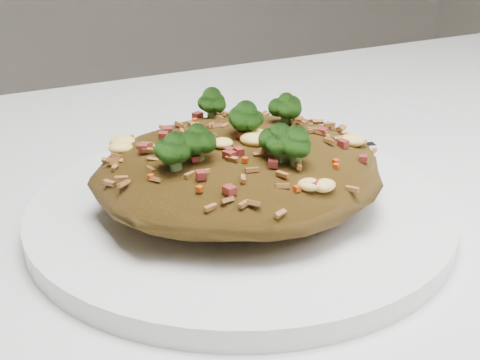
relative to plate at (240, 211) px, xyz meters
name	(u,v)px	position (x,y,z in m)	size (l,w,h in m)	color
plate	(240,211)	(0.00, 0.00, 0.00)	(0.27, 0.27, 0.01)	white
fried_rice	(240,159)	(0.00, 0.00, 0.04)	(0.19, 0.17, 0.07)	brown
fork	(285,153)	(0.07, 0.05, 0.01)	(0.16, 0.05, 0.00)	silver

